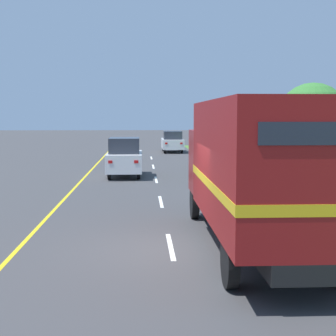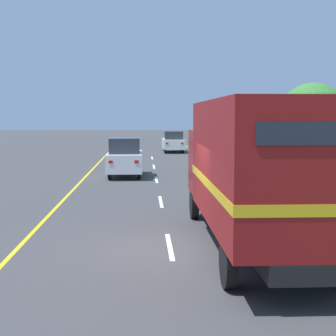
# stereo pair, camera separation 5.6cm
# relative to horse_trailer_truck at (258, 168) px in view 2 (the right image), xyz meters

# --- Properties ---
(ground_plane) EXTENTS (200.00, 200.00, 0.00)m
(ground_plane) POSITION_rel_horse_trailer_truck_xyz_m (-2.05, 0.29, -1.99)
(ground_plane) COLOR #3D3D3F
(edge_line_yellow) EXTENTS (0.12, 59.94, 0.01)m
(edge_line_yellow) POSITION_rel_horse_trailer_truck_xyz_m (-5.75, 13.12, -1.98)
(edge_line_yellow) COLOR yellow
(edge_line_yellow) RESTS_ON ground
(centre_dash_near) EXTENTS (0.12, 2.60, 0.01)m
(centre_dash_near) POSITION_rel_horse_trailer_truck_xyz_m (-2.05, 0.53, -1.98)
(centre_dash_near) COLOR white
(centre_dash_near) RESTS_ON ground
(centre_dash_mid_a) EXTENTS (0.12, 2.60, 0.01)m
(centre_dash_mid_a) POSITION_rel_horse_trailer_truck_xyz_m (-2.05, 7.13, -1.98)
(centre_dash_mid_a) COLOR white
(centre_dash_mid_a) RESTS_ON ground
(centre_dash_mid_b) EXTENTS (0.12, 2.60, 0.01)m
(centre_dash_mid_b) POSITION_rel_horse_trailer_truck_xyz_m (-2.05, 13.73, -1.98)
(centre_dash_mid_b) COLOR white
(centre_dash_mid_b) RESTS_ON ground
(centre_dash_far) EXTENTS (0.12, 2.60, 0.01)m
(centre_dash_far) POSITION_rel_horse_trailer_truck_xyz_m (-2.05, 20.33, -1.98)
(centre_dash_far) COLOR white
(centre_dash_far) RESTS_ON ground
(centre_dash_farthest) EXTENTS (0.12, 2.60, 0.01)m
(centre_dash_farthest) POSITION_rel_horse_trailer_truck_xyz_m (-2.05, 26.93, -1.98)
(centre_dash_farthest) COLOR white
(centre_dash_farthest) RESTS_ON ground
(horse_trailer_truck) EXTENTS (2.60, 8.76, 3.54)m
(horse_trailer_truck) POSITION_rel_horse_trailer_truck_xyz_m (0.00, 0.00, 0.00)
(horse_trailer_truck) COLOR black
(horse_trailer_truck) RESTS_ON ground
(lead_car_white) EXTENTS (1.80, 4.15, 2.05)m
(lead_car_white) POSITION_rel_horse_trailer_truck_xyz_m (-3.66, 15.18, -0.97)
(lead_car_white) COLOR black
(lead_car_white) RESTS_ON ground
(lead_car_white_ahead) EXTENTS (1.80, 4.51, 1.86)m
(lead_car_white_ahead) POSITION_rel_horse_trailer_truck_xyz_m (-0.10, 33.04, -1.04)
(lead_car_white_ahead) COLOR black
(lead_car_white_ahead) RESTS_ON ground
(highway_sign) EXTENTS (2.26, 0.09, 3.08)m
(highway_sign) POSITION_rel_horse_trailer_truck_xyz_m (3.51, 9.23, 0.02)
(highway_sign) COLOR #9E9EA3
(highway_sign) RESTS_ON ground
(roadside_tree_near) EXTENTS (3.54, 3.54, 4.83)m
(roadside_tree_near) POSITION_rel_horse_trailer_truck_xyz_m (5.72, 13.40, 1.06)
(roadside_tree_near) COLOR #4C3823
(roadside_tree_near) RESTS_ON ground
(roadside_tree_mid) EXTENTS (2.97, 2.97, 4.90)m
(roadside_tree_mid) POSITION_rel_horse_trailer_truck_xyz_m (8.12, 21.44, 1.41)
(roadside_tree_mid) COLOR #4C3823
(roadside_tree_mid) RESTS_ON ground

